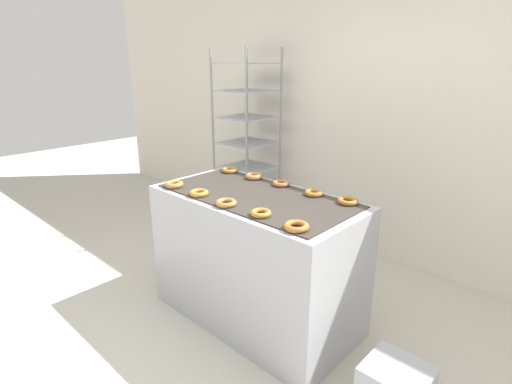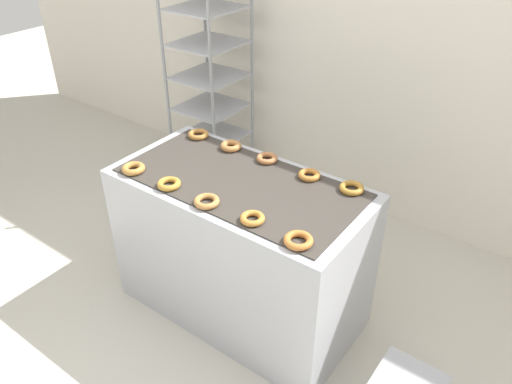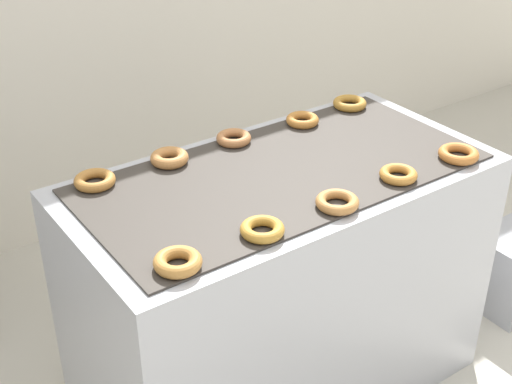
{
  "view_description": "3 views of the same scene",
  "coord_description": "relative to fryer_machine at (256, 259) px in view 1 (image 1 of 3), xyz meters",
  "views": [
    {
      "loc": [
        1.69,
        -1.2,
        1.78
      ],
      "look_at": [
        0.0,
        0.61,
        0.95
      ],
      "focal_mm": 28.0,
      "sensor_mm": 36.0,
      "label": 1
    },
    {
      "loc": [
        1.41,
        -1.17,
        2.34
      ],
      "look_at": [
        0.0,
        0.76,
        0.79
      ],
      "focal_mm": 35.0,
      "sensor_mm": 36.0,
      "label": 2
    },
    {
      "loc": [
        -1.24,
        -0.99,
        2.03
      ],
      "look_at": [
        0.0,
        0.76,
        0.79
      ],
      "focal_mm": 50.0,
      "sensor_mm": 36.0,
      "label": 3
    }
  ],
  "objects": [
    {
      "name": "wall_back",
      "position": [
        -0.0,
        1.52,
        0.93
      ],
      "size": [
        8.0,
        0.05,
        2.8
      ],
      "color": "silver",
      "rests_on": "ground_plane"
    },
    {
      "name": "donut_near_left",
      "position": [
        -0.27,
        -0.26,
        0.48
      ],
      "size": [
        0.13,
        0.13,
        0.03
      ],
      "primitive_type": "torus",
      "color": "#B07E2E",
      "rests_on": "fryer_machine"
    },
    {
      "name": "donut_far_center",
      "position": [
        -0.01,
        0.27,
        0.48
      ],
      "size": [
        0.12,
        0.12,
        0.03
      ],
      "primitive_type": "torus",
      "color": "#A66A3D",
      "rests_on": "fryer_machine"
    },
    {
      "name": "donut_near_leftmost",
      "position": [
        -0.54,
        -0.26,
        0.49
      ],
      "size": [
        0.13,
        0.13,
        0.04
      ],
      "primitive_type": "torus",
      "color": "#AD7636",
      "rests_on": "fryer_machine"
    },
    {
      "name": "donut_far_left",
      "position": [
        -0.27,
        0.26,
        0.49
      ],
      "size": [
        0.13,
        0.13,
        0.04
      ],
      "primitive_type": "torus",
      "color": "#AF743D",
      "rests_on": "fryer_machine"
    },
    {
      "name": "donut_near_center",
      "position": [
        0.0,
        -0.27,
        0.48
      ],
      "size": [
        0.13,
        0.13,
        0.03
      ],
      "primitive_type": "torus",
      "color": "#AE763D",
      "rests_on": "fryer_machine"
    },
    {
      "name": "ground_plane",
      "position": [
        -0.0,
        -0.61,
        -0.47
      ],
      "size": [
        14.0,
        14.0,
        0.0
      ],
      "primitive_type": "plane",
      "color": "beige"
    },
    {
      "name": "donut_far_right",
      "position": [
        0.28,
        0.25,
        0.48
      ],
      "size": [
        0.12,
        0.12,
        0.03
      ],
      "primitive_type": "torus",
      "color": "#B06F2E",
      "rests_on": "fryer_machine"
    },
    {
      "name": "fryer_machine",
      "position": [
        0.0,
        0.0,
        0.0
      ],
      "size": [
        1.42,
        0.72,
        0.93
      ],
      "color": "#A8AAB2",
      "rests_on": "ground_plane"
    },
    {
      "name": "donut_near_rightmost",
      "position": [
        0.53,
        -0.26,
        0.48
      ],
      "size": [
        0.13,
        0.13,
        0.03
      ],
      "primitive_type": "torus",
      "color": "#B86D2F",
      "rests_on": "fryer_machine"
    },
    {
      "name": "donut_far_rightmost",
      "position": [
        0.53,
        0.27,
        0.48
      ],
      "size": [
        0.13,
        0.13,
        0.03
      ],
      "primitive_type": "torus",
      "color": "#AA772C",
      "rests_on": "fryer_machine"
    },
    {
      "name": "baking_rack_cart",
      "position": [
        -1.13,
        1.07,
        0.5
      ],
      "size": [
        0.5,
        0.52,
        1.9
      ],
      "color": "gray",
      "rests_on": "ground_plane"
    },
    {
      "name": "donut_far_leftmost",
      "position": [
        -0.53,
        0.27,
        0.48
      ],
      "size": [
        0.13,
        0.13,
        0.03
      ],
      "primitive_type": "torus",
      "color": "#A76F32",
      "rests_on": "fryer_machine"
    },
    {
      "name": "donut_near_right",
      "position": [
        0.27,
        -0.25,
        0.48
      ],
      "size": [
        0.12,
        0.12,
        0.03
      ],
      "primitive_type": "torus",
      "color": "#B77830",
      "rests_on": "fryer_machine"
    }
  ]
}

